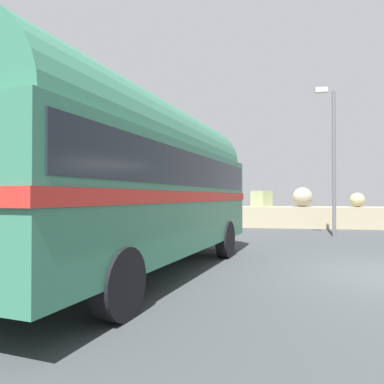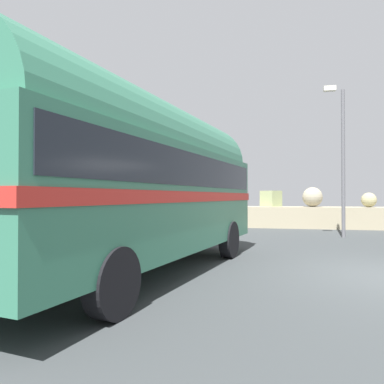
% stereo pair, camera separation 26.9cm
% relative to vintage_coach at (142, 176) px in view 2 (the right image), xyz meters
% --- Properties ---
extents(breakwater, '(31.36, 2.00, 2.39)m').
position_rel_vintage_coach_xyz_m(breakwater, '(5.06, 12.56, -1.32)').
color(breakwater, gray).
rests_on(breakwater, ground).
extents(vintage_coach, '(3.92, 8.88, 3.70)m').
position_rel_vintage_coach_xyz_m(vintage_coach, '(0.00, 0.00, 0.00)').
color(vintage_coach, black).
rests_on(vintage_coach, ground).
extents(lamp_post, '(0.87, 0.79, 5.84)m').
position_rel_vintage_coach_xyz_m(lamp_post, '(5.30, 7.94, 1.27)').
color(lamp_post, '#5B5B60').
rests_on(lamp_post, ground).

